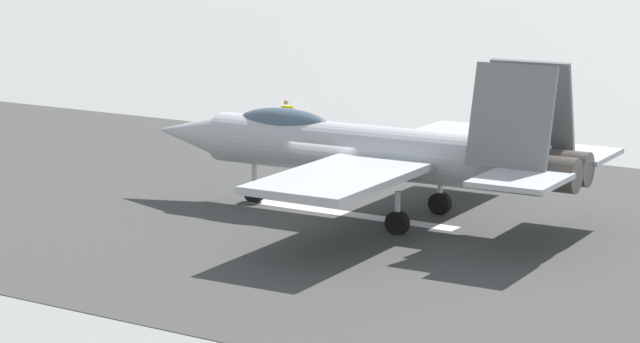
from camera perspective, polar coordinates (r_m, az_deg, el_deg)
The scene contains 5 objects.
ground_plane at distance 43.50m, azimuth 0.70°, elevation -1.86°, with size 400.00×400.00×0.00m, color gray.
runway_strip at distance 43.48m, azimuth 0.72°, elevation -1.85°, with size 240.00×26.00×0.02m.
fighter_jet at distance 42.25m, azimuth 2.49°, elevation 0.99°, with size 16.37×14.21×5.54m.
crew_person at distance 58.23m, azimuth -1.52°, elevation 2.38°, with size 0.49×0.58×1.74m.
marker_cone_mid at distance 56.86m, azimuth 1.64°, elevation 1.55°, with size 0.44×0.44×0.55m, color orange.
Camera 1 is at (-22.08, 36.14, 9.90)m, focal length 71.59 mm.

